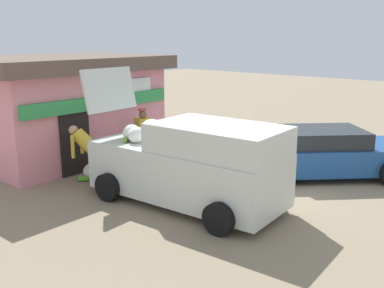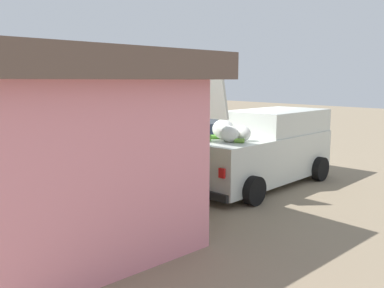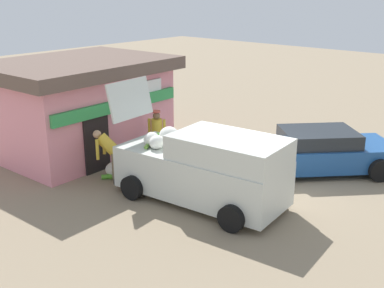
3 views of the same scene
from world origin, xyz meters
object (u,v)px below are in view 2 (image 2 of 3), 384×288
Objects in this scene: vendor_standing at (136,154)px; unloaded_banana_pile at (175,201)px; delivery_van at (262,148)px; storefront_bar at (29,143)px; parked_sedan at (196,140)px; paint_bucket at (128,174)px; customer_bending at (189,170)px.

unloaded_banana_pile is at bearing 176.92° from vendor_standing.
delivery_van is at bearing -83.83° from unloaded_banana_pile.
parked_sedan is at bearing -62.64° from storefront_bar.
parked_sedan is at bearing -15.76° from delivery_van.
parked_sedan is 13.81× the size of paint_bucket.
storefront_bar reaches higher than vendor_standing.
parked_sedan is 3.04× the size of customer_bending.
storefront_bar is 2.88m from vendor_standing.
vendor_standing is at bearing 67.09° from delivery_van.
vendor_standing is 1.92m from customer_bending.
storefront_bar is 5.71m from delivery_van.
unloaded_banana_pile is at bearing 96.17° from delivery_van.
parked_sedan is at bearing -57.25° from vendor_standing.
parked_sedan is (3.50, -6.76, -0.97)m from storefront_bar.
storefront_bar is 7.67m from parked_sedan.
unloaded_banana_pile is (-1.60, 0.09, -0.76)m from vendor_standing.
delivery_van is 14.83× the size of paint_bucket.
vendor_standing is 1.14× the size of customer_bending.
customer_bending is (-0.65, 2.96, -0.04)m from delivery_van.
delivery_van is at bearing -93.99° from storefront_bar.
unloaded_banana_pile is at bearing 168.20° from paint_bucket.
customer_bending reaches higher than unloaded_banana_pile.
vendor_standing is (0.87, -2.67, -0.62)m from storefront_bar.
customer_bending is at bearing -111.16° from storefront_bar.
storefront_bar is at bearing 74.30° from unloaded_banana_pile.
vendor_standing is at bearing 122.75° from parked_sedan.
vendor_standing is 1.82× the size of unloaded_banana_pile.
unloaded_banana_pile is 2.85× the size of paint_bucket.
parked_sedan is at bearing -68.81° from paint_bucket.
customer_bending is at bearing 171.46° from paint_bucket.
storefront_bar reaches higher than delivery_van.
storefront_bar is 2.98m from customer_bending.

